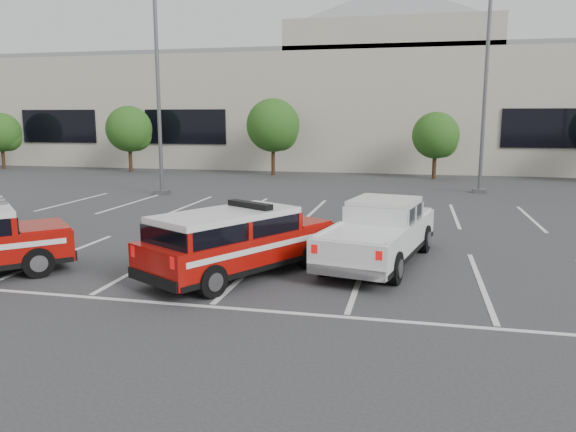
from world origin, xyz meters
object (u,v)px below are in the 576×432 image
convention_building (369,103)px  white_pickup (379,238)px  light_pole_mid (485,85)px  fire_chief_suv (238,247)px  tree_left (131,131)px  tree_mid_left (275,127)px  light_pole_left (158,84)px  tree_mid_right (437,137)px  tree_far_left (3,134)px

convention_building → white_pickup: size_ratio=10.93×
light_pole_mid → fire_chief_suv: size_ratio=2.01×
light_pole_mid → fire_chief_suv: light_pole_mid is taller
tree_left → convention_building: bearing=33.1°
tree_mid_left → white_pickup: size_ratio=0.88×
light_pole_left → fire_chief_suv: bearing=-58.0°
light_pole_left → light_pole_mid: size_ratio=1.00×
convention_building → white_pickup: bearing=-84.7°
light_pole_left → fire_chief_suv: light_pole_left is taller
convention_building → light_pole_mid: (6.82, -15.86, 0.47)m
light_pole_mid → tree_mid_right: bearing=107.5°
tree_mid_left → tree_left: bearing=-180.0°
tree_far_left → tree_mid_left: tree_mid_left is taller
tree_far_left → fire_chief_suv: 33.61m
tree_left → tree_mid_left: tree_mid_left is taller
tree_left → white_pickup: tree_left is taller
tree_mid_right → tree_far_left: bearing=180.0°
tree_left → light_pole_mid: size_ratio=0.43×
tree_mid_right → fire_chief_suv: 23.31m
tree_mid_right → fire_chief_suv: bearing=-103.0°
tree_far_left → tree_left: tree_left is taller
light_pole_left → light_pole_mid: bearing=14.9°
tree_mid_left → fire_chief_suv: size_ratio=0.95×
white_pickup → convention_building: bearing=107.2°
convention_building → light_pole_left: bearing=-112.4°
tree_left → light_pole_left: size_ratio=0.43×
light_pole_mid → tree_far_left: bearing=169.3°
tree_mid_left → light_pole_mid: (11.91, -6.05, 2.14)m
tree_far_left → light_pole_left: size_ratio=0.39×
light_pole_left → fire_chief_suv: size_ratio=2.01×
tree_left → tree_mid_right: size_ratio=1.11×
convention_building → tree_mid_left: size_ratio=12.38×
tree_mid_left → tree_mid_right: bearing=-0.0°
convention_building → tree_mid_left: (-5.09, -9.82, -1.68)m
convention_building → white_pickup: 30.91m
tree_far_left → light_pole_mid: bearing=-10.7°
tree_mid_right → light_pole_left: size_ratio=0.39×
convention_building → tree_far_left: size_ratio=15.04×
tree_far_left → light_pole_left: 19.85m
tree_far_left → light_pole_mid: (31.91, -6.05, 2.68)m
tree_mid_right → white_pickup: (-2.06, -20.69, -1.86)m
convention_building → light_pole_left: 21.49m
light_pole_left → fire_chief_suv: (7.87, -12.60, -4.48)m
tree_mid_right → light_pole_mid: size_ratio=0.39×
convention_building → tree_left: bearing=-146.9°
convention_building → light_pole_mid: 17.27m
tree_mid_right → tree_mid_left: bearing=180.0°
light_pole_mid → white_pickup: bearing=-105.1°
tree_left → white_pickup: size_ratio=0.80×
tree_far_left → tree_mid_right: size_ratio=1.00×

